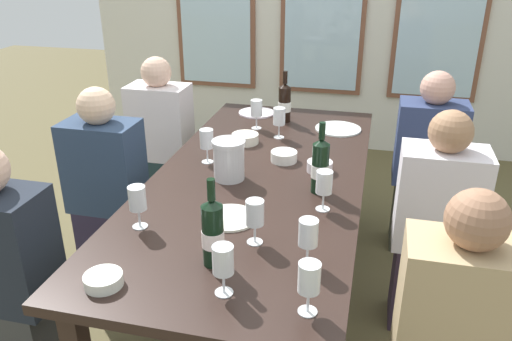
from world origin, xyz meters
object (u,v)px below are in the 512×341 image
wine_glass_6 (309,280)px  wine_bottle_1 (285,103)px  metal_pitcher (229,160)px  wine_glass_1 (223,261)px  white_plate_2 (338,129)px  wine_glass_3 (308,234)px  dining_table (259,189)px  wine_glass_7 (279,118)px  seated_person_1 (426,169)px  wine_bottle_0 (320,166)px  tasting_bowl_1 (103,280)px  tasting_bowl_2 (320,166)px  wine_glass_2 (207,140)px  white_plate_0 (230,218)px  wine_bottle_2 (213,232)px  tasting_bowl_3 (284,156)px  seated_person_0 (162,146)px  seated_person_2 (108,194)px  wine_glass_5 (255,215)px  seated_person_3 (435,230)px  wine_glass_8 (137,200)px  wine_glass_4 (256,110)px  wine_glass_0 (324,184)px  tasting_bowl_0 (245,138)px  seated_person_4 (9,283)px

wine_glass_6 → wine_bottle_1: bearing=103.0°
metal_pitcher → wine_glass_1: size_ratio=1.09×
white_plate_2 → wine_glass_3: 1.42m
dining_table → wine_glass_6: bearing=-68.1°
wine_glass_7 → seated_person_1: size_ratio=0.16×
wine_bottle_0 → tasting_bowl_1: (-0.59, -0.84, -0.11)m
tasting_bowl_2 → wine_bottle_0: bearing=-83.5°
tasting_bowl_2 → wine_glass_2: wine_glass_2 is taller
white_plate_0 → wine_bottle_2: 0.33m
tasting_bowl_3 → seated_person_0: seated_person_0 is taller
wine_glass_7 → tasting_bowl_2: bearing=-55.3°
wine_glass_6 → dining_table: bearing=111.9°
wine_glass_3 → seated_person_2: (-1.16, 0.70, -0.34)m
white_plate_0 → seated_person_2: size_ratio=0.20×
wine_glass_1 → seated_person_1: (0.73, 1.67, -0.34)m
wine_glass_6 → wine_glass_7: size_ratio=1.00×
wine_glass_5 → seated_person_0: seated_person_0 is taller
white_plate_0 → wine_glass_3: 0.44m
wine_glass_2 → seated_person_3: (1.12, -0.05, -0.33)m
wine_glass_8 → wine_glass_5: bearing=-0.6°
wine_glass_4 → wine_glass_6: size_ratio=1.00×
seated_person_1 → dining_table: bearing=-137.0°
wine_glass_6 → white_plate_2: bearing=92.2°
tasting_bowl_1 → wine_bottle_2: bearing=33.4°
white_plate_0 → wine_bottle_1: size_ratio=0.71×
metal_pitcher → wine_glass_7: 0.60m
white_plate_2 → wine_bottle_2: 1.51m
metal_pitcher → tasting_bowl_1: size_ratio=1.50×
metal_pitcher → wine_glass_7: bearing=78.6°
wine_glass_8 → wine_glass_0: bearing=24.6°
tasting_bowl_2 → tasting_bowl_3: bearing=156.7°
wine_glass_2 → wine_glass_7: size_ratio=1.00×
wine_bottle_0 → wine_glass_6: 0.82m
dining_table → tasting_bowl_3: 0.24m
wine_bottle_2 → tasting_bowl_1: bearing=-146.6°
wine_bottle_2 → wine_glass_3: size_ratio=1.85×
tasting_bowl_0 → tasting_bowl_1: 1.35m
wine_glass_6 → wine_glass_7: 1.50m
wine_glass_2 → wine_glass_0: bearing=-30.0°
wine_bottle_2 → wine_glass_4: (-0.18, 1.39, -0.01)m
white_plate_0 → wine_glass_0: 0.41m
white_plate_2 → seated_person_3: 0.90m
white_plate_0 → dining_table: bearing=87.7°
wine_glass_4 → wine_bottle_1: bearing=50.8°
seated_person_4 → dining_table: bearing=42.7°
seated_person_2 → wine_glass_4: bearing=42.9°
wine_glass_1 → wine_glass_4: bearing=99.8°
seated_person_0 → seated_person_2: same height
seated_person_1 → seated_person_4: bearing=-137.1°
seated_person_1 → seated_person_4: (-1.67, -1.55, 0.00)m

